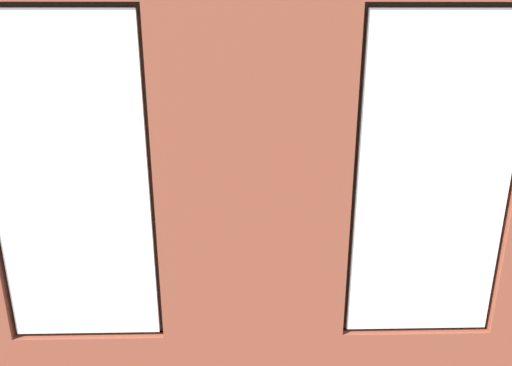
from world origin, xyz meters
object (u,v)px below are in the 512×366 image
Objects in this scene: couch_by_window at (165,319)px; potted_plant_by_left_couch at (407,187)px; potted_plant_between_couches at (338,282)px; couch_left at (475,228)px; table_plant_small at (270,210)px; coffee_table at (270,227)px; remote_gray at (299,217)px; cup_ceramic at (237,224)px; papasan_chair at (177,170)px; candle_jar at (256,215)px; potted_plant_foreground_right at (74,160)px.

potted_plant_by_left_couch is (-3.01, -3.11, 0.05)m from couch_by_window.
couch_by_window is at bearing 1.82° from potted_plant_between_couches.
table_plant_small is at bearing -92.25° from couch_left.
coffee_table is at bearing 135.00° from table_plant_small.
remote_gray is 1.88m from potted_plant_between_couches.
papasan_chair is (0.95, -2.15, -0.03)m from cup_ceramic.
potted_plant_between_couches is at bearing 88.98° from remote_gray.
papasan_chair reaches higher than coffee_table.
candle_jar is at bearing -113.41° from couch_by_window.
cup_ceramic reaches higher than remote_gray.
couch_by_window is 2.01m from coffee_table.
couch_left is 5.87m from potted_plant_foreground_right.
coffee_table is 4.37× the size of table_plant_small.
cup_ceramic is (-0.58, -1.63, 0.14)m from couch_by_window.
couch_left is at bearing -152.55° from couch_by_window.
coffee_table is 1.80m from potted_plant_between_couches.
potted_plant_foreground_right reaches higher than potted_plant_by_left_couch.
cup_ceramic is at bearing -61.34° from potted_plant_between_couches.
coffee_table is 14.77× the size of cup_ceramic.
papasan_chair is (1.33, -2.02, -0.14)m from table_plant_small.
coffee_table is at bearing 18.02° from remote_gray.
potted_plant_by_left_couch is (-3.38, 0.67, -0.06)m from papasan_chair.
potted_plant_between_couches reaches higher than potted_plant_by_left_couch.
remote_gray is 0.29× the size of potted_plant_by_left_couch.
remote_gray is at bearing -86.12° from potted_plant_between_couches.
couch_by_window is 4.49m from potted_plant_foreground_right.
coffee_table is 10.06× the size of candle_jar.
papasan_chair is (1.69, -1.87, 0.01)m from remote_gray.
remote_gray is at bearing 132.06° from papasan_chair.
table_plant_small is 1.78m from potted_plant_between_couches.
candle_jar is at bearing -70.59° from potted_plant_between_couches.
table_plant_small reaches higher than remote_gray.
candle_jar reaches higher than remote_gray.
couch_left is 1.67× the size of papasan_chair.
remote_gray is at bearing -96.30° from couch_left.
couch_by_window reaches higher than potted_plant_by_left_couch.
couch_by_window is at bearing 66.59° from candle_jar.
potted_plant_between_couches is at bearing 105.66° from table_plant_small.
couch_by_window is at bearing 45.93° from potted_plant_by_left_couch.
potted_plant_between_couches reaches higher than remote_gray.
table_plant_small is (-0.39, -0.13, 0.11)m from cup_ceramic.
coffee_table is (-0.97, -1.76, 0.04)m from couch_by_window.
papasan_chair is (1.17, -1.91, -0.05)m from candle_jar.
couch_left is at bearing 171.36° from remote_gray.
candle_jar is 0.75× the size of remote_gray.
couch_left is 1.50× the size of potted_plant_between_couches.
papasan_chair is at bearing -64.08° from potted_plant_between_couches.
couch_by_window is 1.56× the size of coffee_table.
papasan_chair reaches higher than potted_plant_by_left_couch.
potted_plant_between_couches is (-0.13, 1.86, 0.20)m from remote_gray.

